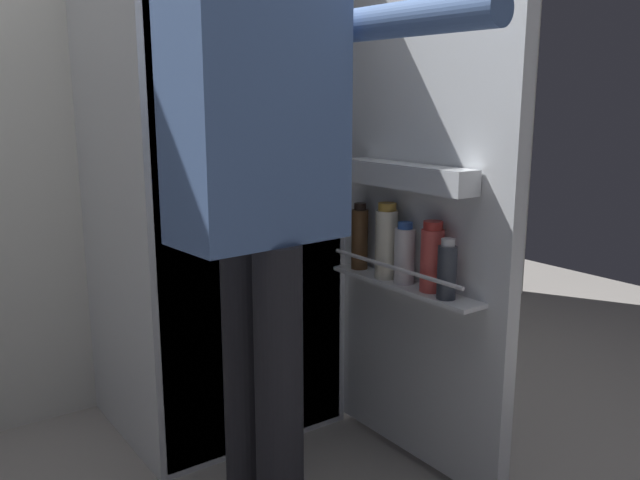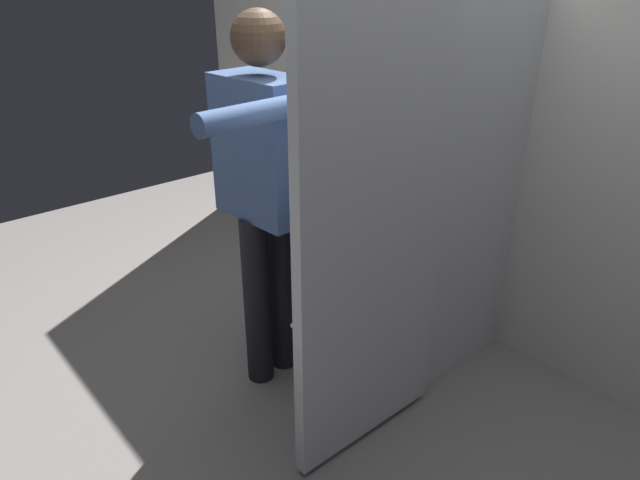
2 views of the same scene
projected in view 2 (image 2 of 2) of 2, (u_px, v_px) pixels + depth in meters
The scene contains 4 objects.
ground_plane at pixel (324, 378), 2.71m from camera, with size 5.86×5.86×0.00m, color gray.
kitchen_wall at pixel (473, 86), 2.72m from camera, with size 4.40×0.10×2.48m, color silver.
refrigerator at pixel (413, 186), 2.62m from camera, with size 0.75×1.33×1.70m.
person at pixel (266, 179), 2.35m from camera, with size 0.55×0.69×1.62m.
Camera 2 is at (1.62, -1.42, 1.77)m, focal length 32.40 mm.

